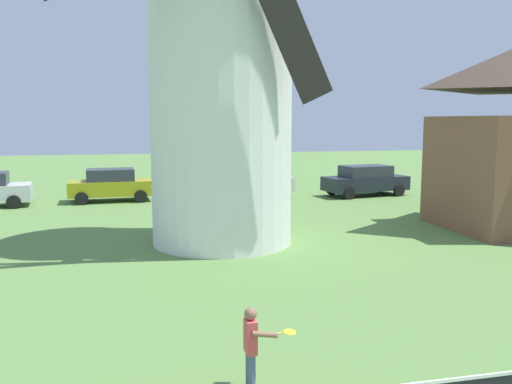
# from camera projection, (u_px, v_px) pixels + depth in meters

# --- Properties ---
(windmill) EXTENTS (10.03, 5.09, 14.31)m
(windmill) POSITION_uv_depth(u_px,v_px,m) (221.00, 35.00, 16.07)
(windmill) COLOR white
(windmill) RESTS_ON ground_plane
(player_far) EXTENTS (0.72, 0.48, 1.22)m
(player_far) POSITION_uv_depth(u_px,v_px,m) (252.00, 343.00, 7.57)
(player_far) COLOR slate
(player_far) RESTS_ON ground_plane
(parked_car_mustard) EXTENTS (3.98, 2.05, 1.56)m
(parked_car_mustard) POSITION_uv_depth(u_px,v_px,m) (111.00, 185.00, 25.42)
(parked_car_mustard) COLOR #999919
(parked_car_mustard) RESTS_ON ground_plane
(parked_car_cream) EXTENTS (4.13, 2.39, 1.56)m
(parked_car_cream) POSITION_uv_depth(u_px,v_px,m) (253.00, 181.00, 26.76)
(parked_car_cream) COLOR silver
(parked_car_cream) RESTS_ON ground_plane
(parked_car_black) EXTENTS (4.56, 2.42, 1.56)m
(parked_car_black) POSITION_uv_depth(u_px,v_px,m) (365.00, 180.00, 27.31)
(parked_car_black) COLOR #1E232D
(parked_car_black) RESTS_ON ground_plane
(parked_car_red) EXTENTS (4.66, 2.35, 1.56)m
(parked_car_red) POSITION_uv_depth(u_px,v_px,m) (484.00, 177.00, 28.91)
(parked_car_red) COLOR red
(parked_car_red) RESTS_ON ground_plane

